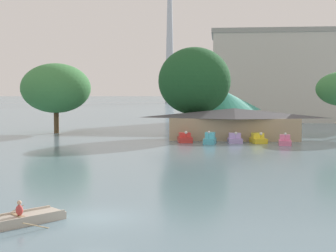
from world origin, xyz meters
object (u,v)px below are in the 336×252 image
rowboat_with_rower (25,219)px  pedal_boat_lavender (235,139)px  shoreline_tree_tall_left (56,88)px  background_building_block (299,76)px  pedal_boat_red (185,138)px  pedal_boat_cyan (210,139)px  shoreline_tree_mid (194,81)px  pedal_boat_pink (285,141)px  boathouse (234,123)px  green_roof_pavilion (225,109)px  pedal_boat_yellow (258,139)px

rowboat_with_rower → pedal_boat_lavender: (11.41, 40.55, 0.27)m
shoreline_tree_tall_left → background_building_block: 57.64m
pedal_boat_red → shoreline_tree_tall_left: (-20.95, 12.46, 6.52)m
pedal_boat_red → pedal_boat_cyan: 3.48m
shoreline_tree_mid → rowboat_with_rower: bearing=-96.8°
pedal_boat_pink → pedal_boat_lavender: bearing=-105.5°
shoreline_tree_tall_left → shoreline_tree_mid: bearing=-10.2°
rowboat_with_rower → pedal_boat_red: bearing=33.0°
shoreline_tree_mid → boathouse: bearing=-37.4°
green_roof_pavilion → shoreline_tree_mid: (-4.43, -8.82, 4.22)m
pedal_boat_red → rowboat_with_rower: bearing=-18.1°
pedal_boat_red → background_building_block: size_ratio=0.07×
pedal_boat_lavender → shoreline_tree_mid: (-5.53, 8.44, 7.50)m
boathouse → pedal_boat_cyan: bearing=-118.9°
green_roof_pavilion → shoreline_tree_mid: 10.73m
shoreline_tree_mid → pedal_boat_yellow: bearing=-45.0°
boathouse → shoreline_tree_mid: shoreline_tree_mid is taller
green_roof_pavilion → shoreline_tree_mid: size_ratio=0.90×
boathouse → shoreline_tree_tall_left: size_ratio=1.69×
rowboat_with_rower → pedal_boat_red: (5.09, 40.44, 0.28)m
rowboat_with_rower → pedal_boat_red: 40.76m
pedal_boat_cyan → pedal_boat_pink: 9.08m
rowboat_with_rower → pedal_boat_pink: 42.11m
pedal_boat_yellow → green_roof_pavilion: 18.01m
pedal_boat_pink → boathouse: size_ratio=0.14×
pedal_boat_red → pedal_boat_pink: bearing=69.5°
pedal_boat_yellow → pedal_boat_pink: 3.73m
pedal_boat_red → shoreline_tree_mid: size_ratio=0.22×
pedal_boat_yellow → boathouse: boathouse is taller
pedal_boat_yellow → shoreline_tree_tall_left: 33.25m
pedal_boat_red → green_roof_pavilion: size_ratio=0.24×
pedal_boat_yellow → background_building_block: 52.97m
pedal_boat_lavender → shoreline_tree_tall_left: size_ratio=0.22×
rowboat_with_rower → pedal_boat_lavender: pedal_boat_lavender is taller
rowboat_with_rower → pedal_boat_cyan: size_ratio=1.36×
pedal_boat_red → pedal_boat_pink: size_ratio=1.09×
pedal_boat_cyan → background_building_block: 56.15m
pedal_boat_lavender → boathouse: 4.54m
boathouse → background_building_block: background_building_block is taller
pedal_boat_red → shoreline_tree_mid: (0.78, 8.55, 7.49)m
boathouse → green_roof_pavilion: size_ratio=1.59×
pedal_boat_cyan → boathouse: 6.72m
shoreline_tree_tall_left → background_building_block: (43.10, 38.15, 2.98)m
green_roof_pavilion → boathouse: bearing=-85.1°
pedal_boat_pink → background_building_block: bearing=174.1°
pedal_boat_yellow → shoreline_tree_mid: bearing=-146.7°
rowboat_with_rower → boathouse: (11.43, 44.75, 2.00)m
boathouse → pedal_boat_lavender: bearing=-90.2°
background_building_block → pedal_boat_pink: bearing=-100.7°
pedal_boat_red → shoreline_tree_mid: 11.39m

